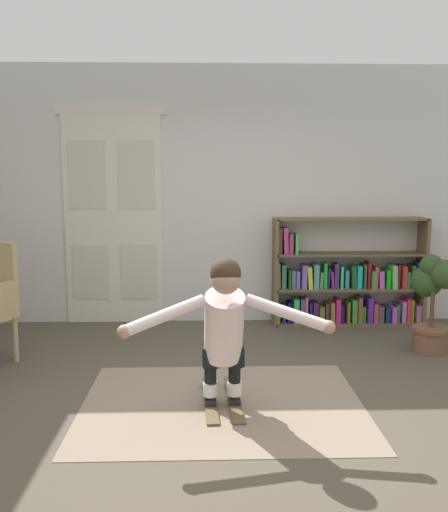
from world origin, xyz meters
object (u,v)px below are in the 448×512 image
at_px(person_skier, 224,324).
at_px(potted_plant, 433,298).
at_px(bookshelf, 346,284).
at_px(skis_pair, 222,400).

bearing_deg(person_skier, potted_plant, 34.16).
distance_m(bookshelf, potted_plant, 1.16).
height_order(bookshelf, person_skier, bookshelf).
xyz_separation_m(bookshelf, potted_plant, (0.60, -0.99, 0.07)).
height_order(potted_plant, skis_pair, potted_plant).
bearing_deg(person_skier, skis_pair, 92.82).
bearing_deg(potted_plant, person_skier, -145.84).
relative_size(potted_plant, person_skier, 0.66).
relative_size(potted_plant, skis_pair, 1.24).
distance_m(bookshelf, person_skier, 2.81).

